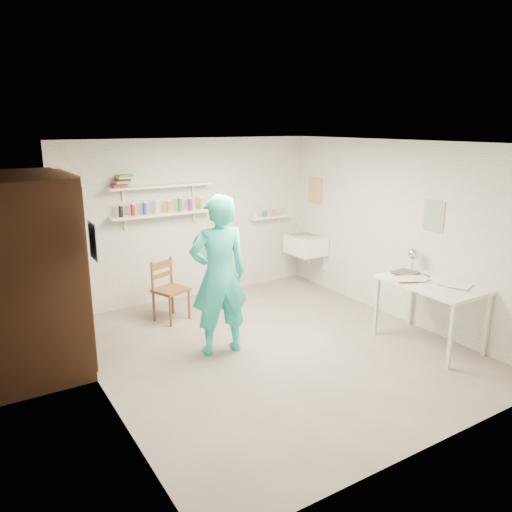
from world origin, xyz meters
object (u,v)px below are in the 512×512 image
wall_clock (207,246)px  work_table (429,314)px  desk_lamp (414,254)px  belfast_sink (306,245)px  wooden_chair (171,290)px  man (219,276)px

wall_clock → work_table: (2.25, -1.38, -0.85)m
wall_clock → desk_lamp: (2.44, -0.90, -0.23)m
belfast_sink → desk_lamp: desk_lamp is taller
wall_clock → wooden_chair: 1.27m
belfast_sink → man: bearing=-148.4°
wall_clock → wooden_chair: bearing=103.0°
belfast_sink → man: 2.74m
belfast_sink → wall_clock: wall_clock is taller
belfast_sink → wooden_chair: size_ratio=0.69×
wooden_chair → desk_lamp: 3.20m
wall_clock → wooden_chair: wall_clock is taller
man → desk_lamp: 2.51m
belfast_sink → desk_lamp: size_ratio=4.06×
belfast_sink → wall_clock: (-2.36, -1.21, 0.54)m
man → desk_lamp: man is taller
belfast_sink → man: (-2.32, -1.43, 0.23)m
wall_clock → desk_lamp: 2.61m
man → work_table: size_ratio=1.57×
desk_lamp → belfast_sink: bearing=92.3°
work_table → desk_lamp: size_ratio=8.00×
desk_lamp → work_table: bearing=-112.4°
man → wooden_chair: size_ratio=2.15×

